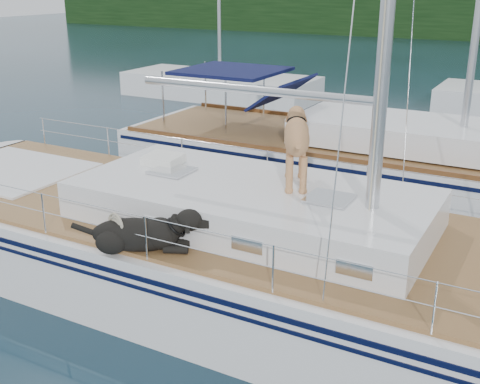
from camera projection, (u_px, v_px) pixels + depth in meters
The scene contains 4 objects.
ground at pixel (207, 284), 9.72m from camera, with size 120.00×120.00×0.00m, color black.
main_sailboat at pixel (211, 247), 9.44m from camera, with size 12.00×4.05×14.01m.
neighbor_sailboat at pixel (356, 162), 14.01m from camera, with size 11.00×3.50×13.30m.
bg_boat_west at pixel (220, 87), 24.76m from camera, with size 8.00×3.00×11.65m.
Camera 1 is at (4.63, -7.34, 4.66)m, focal length 45.00 mm.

